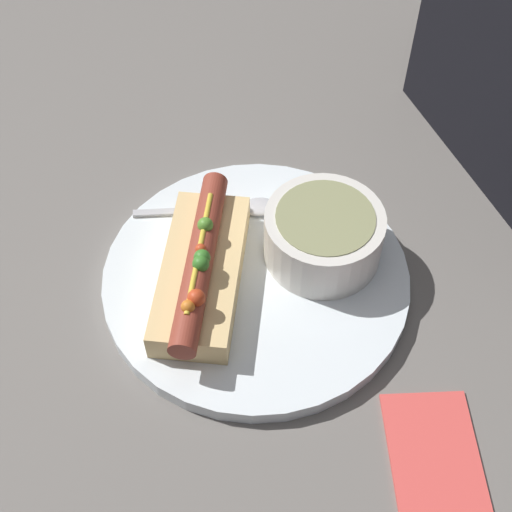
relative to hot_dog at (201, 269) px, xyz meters
name	(u,v)px	position (x,y,z in m)	size (l,w,h in m)	color
ground_plane	(256,283)	(0.01, 0.05, -0.04)	(4.00, 4.00, 0.00)	slate
dinner_plate	(256,278)	(0.01, 0.05, -0.03)	(0.29, 0.29, 0.02)	white
hot_dog	(201,269)	(0.00, 0.00, 0.00)	(0.19, 0.14, 0.06)	#E5C17F
soup_bowl	(322,231)	(0.01, 0.12, 0.01)	(0.11, 0.11, 0.05)	silver
spoon	(238,208)	(-0.07, 0.06, -0.02)	(0.06, 0.14, 0.01)	#B7B7BC
napkin	(437,468)	(0.23, 0.12, -0.03)	(0.15, 0.11, 0.01)	#E04C47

